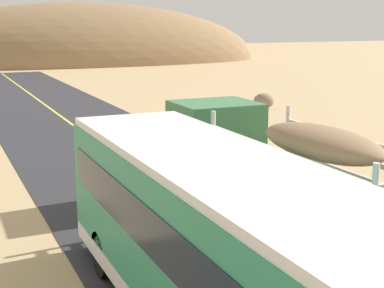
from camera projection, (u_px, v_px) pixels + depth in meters
The scene contains 4 objects.
livestock_truck at pixel (249, 152), 16.21m from camera, with size 2.53×9.70×3.02m.
bus at pixel (218, 245), 9.62m from camera, with size 2.54×10.00×3.21m.
boulder_mid_field at pixel (264, 101), 36.06m from camera, with size 1.33×1.15×0.95m, color #84705B.
distant_hill at pixel (84, 63), 74.95m from camera, with size 49.22×18.39×15.39m, color #8D6E4C.
Camera 1 is at (-6.48, -3.46, 5.41)m, focal length 53.90 mm.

